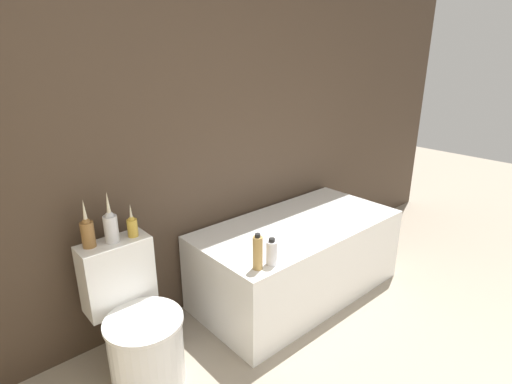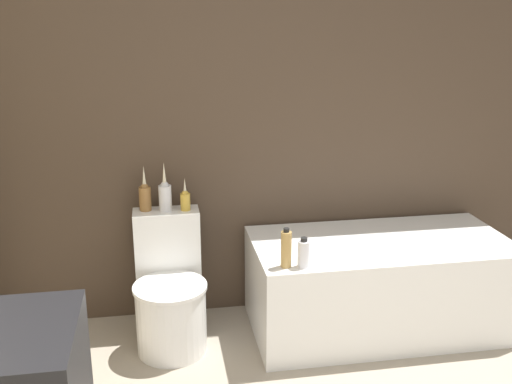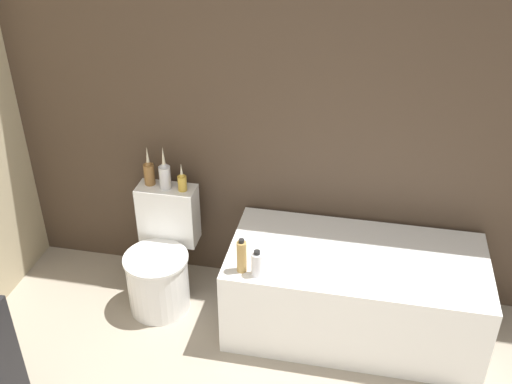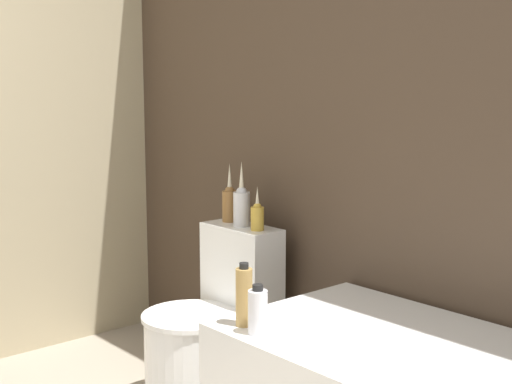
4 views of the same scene
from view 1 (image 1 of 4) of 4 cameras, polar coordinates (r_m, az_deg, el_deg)
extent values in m
cube|color=#423326|center=(2.46, -14.14, 9.46)|extent=(6.40, 0.06, 2.60)
cube|color=white|center=(2.96, 5.92, -9.35)|extent=(1.50, 0.74, 0.56)
cube|color=#B7BCC6|center=(2.84, 6.12, -4.52)|extent=(1.30, 0.54, 0.01)
cylinder|color=white|center=(2.36, -15.31, -21.20)|extent=(0.39, 0.39, 0.38)
cylinder|color=white|center=(2.24, -15.78, -17.31)|extent=(0.41, 0.41, 0.02)
cube|color=white|center=(2.38, -19.21, -11.01)|extent=(0.38, 0.18, 0.40)
cylinder|color=olive|center=(2.25, -22.88, -5.62)|extent=(0.07, 0.07, 0.14)
sphere|color=olive|center=(2.23, -23.11, -4.00)|extent=(0.04, 0.04, 0.04)
cone|color=beige|center=(2.20, -23.33, -2.51)|extent=(0.02, 0.02, 0.12)
cylinder|color=silver|center=(2.26, -19.98, -4.99)|extent=(0.07, 0.07, 0.15)
sphere|color=silver|center=(2.23, -20.21, -3.24)|extent=(0.05, 0.05, 0.05)
cone|color=beige|center=(2.21, -20.41, -1.63)|extent=(0.03, 0.03, 0.13)
cylinder|color=gold|center=(2.30, -17.23, -4.92)|extent=(0.06, 0.06, 0.10)
sphere|color=gold|center=(2.28, -17.35, -3.78)|extent=(0.04, 0.04, 0.04)
cone|color=beige|center=(2.26, -17.47, -2.74)|extent=(0.02, 0.02, 0.09)
cylinder|color=tan|center=(2.22, 0.23, -8.71)|extent=(0.06, 0.06, 0.19)
cylinder|color=black|center=(2.17, 0.24, -6.22)|extent=(0.03, 0.03, 0.02)
cylinder|color=silver|center=(2.27, 2.25, -8.72)|extent=(0.06, 0.06, 0.14)
cylinder|color=black|center=(2.24, 2.28, -6.88)|extent=(0.03, 0.03, 0.02)
camera|label=2|loc=(1.51, 112.96, -2.78)|focal=42.00mm
camera|label=3|loc=(2.41, 88.01, 26.17)|focal=42.00mm
camera|label=4|loc=(3.06, 48.78, 6.45)|focal=50.00mm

